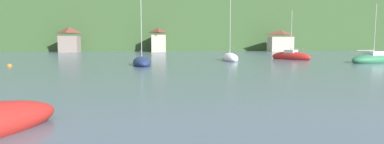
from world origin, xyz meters
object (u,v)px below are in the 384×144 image
object	(u,v)px
sailboat_far_0	(230,58)
sailboat_far_3	(142,62)
mooring_buoy_near	(10,66)
sailboat_far_1	(373,59)
shore_building_central	(280,41)
shore_building_westcentral	(158,40)
sailboat_far_2	(291,57)
shore_building_west	(70,40)

from	to	relation	value
sailboat_far_0	sailboat_far_3	bearing A→B (deg)	124.52
mooring_buoy_near	sailboat_far_1	bearing A→B (deg)	-0.76
shore_building_central	sailboat_far_3	bearing A→B (deg)	-129.13
shore_building_westcentral	sailboat_far_3	size ratio (longest dim) A/B	0.75
sailboat_far_1	sailboat_far_3	bearing A→B (deg)	165.64
sailboat_far_2	sailboat_far_3	size ratio (longest dim) A/B	0.95
shore_building_west	sailboat_far_2	world-z (taller)	sailboat_far_2
shore_building_central	sailboat_far_1	xyz separation A→B (m)	(-7.35, -46.94, -2.50)
shore_building_central	sailboat_far_0	size ratio (longest dim) A/B	0.64
sailboat_far_0	shore_building_west	bearing A→B (deg)	44.48
sailboat_far_3	mooring_buoy_near	bearing A→B (deg)	-97.23
sailboat_far_0	mooring_buoy_near	distance (m)	28.83
sailboat_far_0	mooring_buoy_near	bearing A→B (deg)	108.57
shore_building_central	sailboat_far_0	world-z (taller)	sailboat_far_0
shore_building_central	mooring_buoy_near	size ratio (longest dim) A/B	12.52
shore_building_central	sailboat_far_3	distance (m)	60.58
shore_building_westcentral	sailboat_far_1	distance (m)	55.29
shore_building_central	mooring_buoy_near	bearing A→B (deg)	-139.09
sailboat_far_0	shore_building_central	bearing A→B (deg)	-26.87
shore_building_central	mooring_buoy_near	world-z (taller)	shore_building_central
mooring_buoy_near	shore_building_west	bearing A→B (deg)	95.40
shore_building_westcentral	sailboat_far_2	xyz separation A→B (m)	(19.79, -39.15, -2.70)
shore_building_westcentral	sailboat_far_3	distance (m)	48.18
shore_building_west	sailboat_far_3	distance (m)	51.43
sailboat_far_2	mooring_buoy_near	world-z (taller)	sailboat_far_2
sailboat_far_1	mooring_buoy_near	distance (m)	46.11
sailboat_far_0	sailboat_far_2	size ratio (longest dim) A/B	1.30
shore_building_west	sailboat_far_2	xyz separation A→B (m)	(42.94, -38.61, -2.77)
sailboat_far_2	sailboat_far_3	distance (m)	24.88
shore_building_central	sailboat_far_3	xyz separation A→B (m)	(-38.20, -46.95, -2.61)
sailboat_far_1	sailboat_far_3	world-z (taller)	sailboat_far_3
shore_building_west	sailboat_far_0	distance (m)	51.89
sailboat_far_2	shore_building_westcentral	bearing A→B (deg)	-5.54
mooring_buoy_near	sailboat_far_0	bearing A→B (deg)	12.98
shore_building_westcentral	shore_building_central	xyz separation A→B (m)	(34.72, -1.02, -0.21)
shore_building_west	mooring_buoy_near	distance (m)	47.13
sailboat_far_0	shore_building_westcentral	bearing A→B (deg)	18.51
shore_building_west	sailboat_far_3	xyz separation A→B (m)	(19.68, -47.43, -2.88)
shore_building_west	sailboat_far_0	size ratio (longest dim) A/B	0.62
shore_building_central	sailboat_far_2	world-z (taller)	sailboat_far_2
shore_building_west	shore_building_central	distance (m)	57.88
sailboat_far_0	sailboat_far_2	distance (m)	10.56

